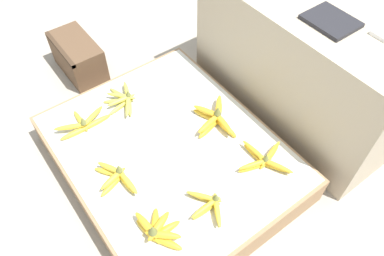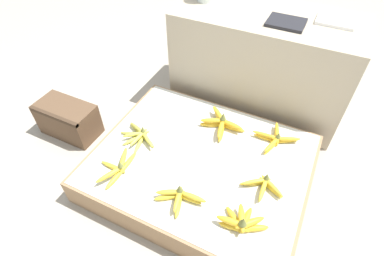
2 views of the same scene
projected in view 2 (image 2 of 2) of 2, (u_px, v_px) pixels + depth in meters
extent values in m
plane|color=#A89E8E|center=(200.00, 176.00, 1.81)|extent=(10.00, 10.00, 0.00)
cube|color=#997551|center=(201.00, 168.00, 1.74)|extent=(1.19, 0.96, 0.17)
cube|color=silver|center=(201.00, 158.00, 1.68)|extent=(1.15, 0.93, 0.00)
cube|color=tan|center=(261.00, 63.00, 2.06)|extent=(1.16, 0.55, 0.69)
cube|color=brown|center=(68.00, 119.00, 1.99)|extent=(0.39, 0.21, 0.23)
cube|color=#402E20|center=(53.00, 116.00, 1.86)|extent=(0.39, 0.02, 0.02)
ellipsoid|color=gold|center=(128.00, 162.00, 1.64)|extent=(0.03, 0.16, 0.03)
ellipsoid|color=gold|center=(113.00, 167.00, 1.62)|extent=(0.16, 0.03, 0.03)
ellipsoid|color=gold|center=(115.00, 178.00, 1.57)|extent=(0.03, 0.16, 0.03)
ellipsoid|color=gold|center=(123.00, 159.00, 1.63)|extent=(0.09, 0.16, 0.03)
ellipsoid|color=gold|center=(110.00, 174.00, 1.55)|extent=(0.09, 0.16, 0.03)
cone|color=olive|center=(120.00, 164.00, 1.56)|extent=(0.03, 0.03, 0.04)
ellipsoid|color=gold|center=(169.00, 197.00, 1.49)|extent=(0.13, 0.11, 0.03)
ellipsoid|color=gold|center=(178.00, 205.00, 1.45)|extent=(0.07, 0.15, 0.03)
ellipsoid|color=gold|center=(188.00, 198.00, 1.48)|extent=(0.15, 0.03, 0.03)
ellipsoid|color=gold|center=(171.00, 192.00, 1.47)|extent=(0.14, 0.09, 0.03)
ellipsoid|color=gold|center=(178.00, 199.00, 1.45)|extent=(0.06, 0.15, 0.03)
ellipsoid|color=gold|center=(192.00, 197.00, 1.46)|extent=(0.15, 0.03, 0.03)
cone|color=olive|center=(180.00, 188.00, 1.45)|extent=(0.03, 0.03, 0.04)
ellipsoid|color=gold|center=(253.00, 228.00, 1.37)|extent=(0.14, 0.10, 0.03)
ellipsoid|color=gold|center=(246.00, 220.00, 1.40)|extent=(0.04, 0.15, 0.03)
ellipsoid|color=gold|center=(235.00, 219.00, 1.40)|extent=(0.14, 0.11, 0.03)
ellipsoid|color=gold|center=(234.00, 227.00, 1.37)|extent=(0.15, 0.06, 0.03)
ellipsoid|color=gold|center=(250.00, 223.00, 1.35)|extent=(0.12, 0.13, 0.03)
ellipsoid|color=gold|center=(242.00, 218.00, 1.37)|extent=(0.09, 0.15, 0.03)
ellipsoid|color=gold|center=(232.00, 222.00, 1.36)|extent=(0.15, 0.04, 0.03)
cone|color=olive|center=(243.00, 221.00, 1.31)|extent=(0.04, 0.04, 0.05)
ellipsoid|color=gold|center=(138.00, 130.00, 1.82)|extent=(0.16, 0.08, 0.02)
ellipsoid|color=gold|center=(133.00, 134.00, 1.80)|extent=(0.16, 0.07, 0.02)
ellipsoid|color=gold|center=(135.00, 139.00, 1.77)|extent=(0.10, 0.15, 0.02)
ellipsoid|color=gold|center=(140.00, 143.00, 1.75)|extent=(0.06, 0.16, 0.02)
ellipsoid|color=gold|center=(147.00, 139.00, 1.77)|extent=(0.16, 0.09, 0.02)
ellipsoid|color=gold|center=(139.00, 129.00, 1.79)|extent=(0.16, 0.08, 0.02)
ellipsoid|color=gold|center=(136.00, 134.00, 1.76)|extent=(0.14, 0.12, 0.02)
ellipsoid|color=gold|center=(139.00, 137.00, 1.75)|extent=(0.04, 0.16, 0.02)
ellipsoid|color=gold|center=(147.00, 138.00, 1.74)|extent=(0.15, 0.11, 0.02)
cone|color=olive|center=(142.00, 129.00, 1.75)|extent=(0.03, 0.03, 0.04)
ellipsoid|color=gold|center=(255.00, 183.00, 1.55)|extent=(0.15, 0.10, 0.02)
ellipsoid|color=gold|center=(263.00, 189.00, 1.52)|extent=(0.03, 0.16, 0.02)
ellipsoid|color=gold|center=(270.00, 187.00, 1.53)|extent=(0.15, 0.10, 0.02)
ellipsoid|color=gold|center=(256.00, 181.00, 1.53)|extent=(0.14, 0.11, 0.02)
ellipsoid|color=gold|center=(263.00, 188.00, 1.50)|extent=(0.03, 0.16, 0.02)
ellipsoid|color=gold|center=(272.00, 186.00, 1.51)|extent=(0.15, 0.10, 0.02)
cone|color=olive|center=(267.00, 176.00, 1.51)|extent=(0.03, 0.03, 0.04)
ellipsoid|color=gold|center=(220.00, 120.00, 1.88)|extent=(0.13, 0.14, 0.03)
ellipsoid|color=gold|center=(213.00, 124.00, 1.85)|extent=(0.16, 0.09, 0.03)
ellipsoid|color=gold|center=(221.00, 132.00, 1.80)|extent=(0.07, 0.16, 0.03)
ellipsoid|color=gold|center=(232.00, 127.00, 1.83)|extent=(0.16, 0.04, 0.03)
ellipsoid|color=gold|center=(219.00, 114.00, 1.87)|extent=(0.14, 0.13, 0.03)
ellipsoid|color=gold|center=(214.00, 121.00, 1.83)|extent=(0.16, 0.09, 0.03)
ellipsoid|color=gold|center=(221.00, 128.00, 1.78)|extent=(0.06, 0.16, 0.03)
ellipsoid|color=gold|center=(231.00, 124.00, 1.81)|extent=(0.16, 0.05, 0.03)
cone|color=olive|center=(223.00, 116.00, 1.80)|extent=(0.04, 0.04, 0.05)
ellipsoid|color=gold|center=(284.00, 141.00, 1.76)|extent=(0.16, 0.11, 0.02)
ellipsoid|color=gold|center=(276.00, 136.00, 1.79)|extent=(0.07, 0.17, 0.02)
ellipsoid|color=gold|center=(267.00, 139.00, 1.77)|extent=(0.17, 0.03, 0.02)
ellipsoid|color=gold|center=(272.00, 146.00, 1.73)|extent=(0.07, 0.17, 0.02)
ellipsoid|color=gold|center=(286.00, 139.00, 1.74)|extent=(0.16, 0.09, 0.02)
ellipsoid|color=gold|center=(277.00, 132.00, 1.78)|extent=(0.07, 0.17, 0.02)
ellipsoid|color=gold|center=(267.00, 135.00, 1.76)|extent=(0.17, 0.03, 0.02)
ellipsoid|color=gold|center=(273.00, 143.00, 1.71)|extent=(0.07, 0.17, 0.02)
cone|color=olive|center=(279.00, 135.00, 1.72)|extent=(0.03, 0.03, 0.04)
cube|color=white|center=(336.00, 21.00, 1.74)|extent=(0.21, 0.16, 0.02)
cube|color=#232328|center=(286.00, 22.00, 1.72)|extent=(0.21, 0.18, 0.02)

